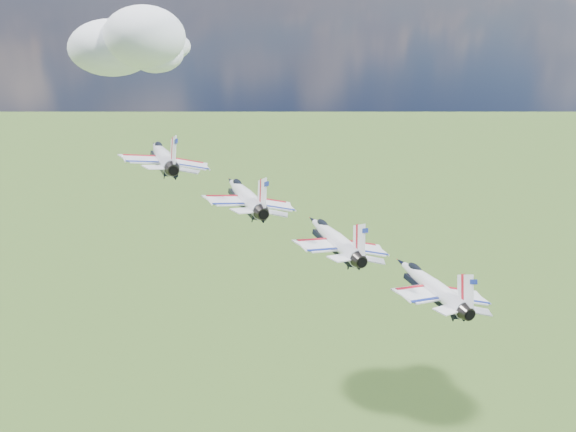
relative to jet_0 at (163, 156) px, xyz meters
name	(u,v)px	position (x,y,z in m)	size (l,w,h in m)	color
cloud_far	(144,46)	(37.34, 216.29, -5.30)	(57.46, 45.15, 22.57)	white
jet_0	(163,156)	(0.00, 0.00, 0.00)	(10.26, 15.20, 4.54)	white
jet_1	(245,195)	(7.85, -8.23, -3.67)	(10.26, 15.20, 4.54)	white
jet_2	(333,238)	(15.71, -16.46, -7.33)	(10.26, 15.20, 4.54)	white
jet_3	(430,284)	(23.56, -24.70, -11.00)	(10.26, 15.20, 4.54)	white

